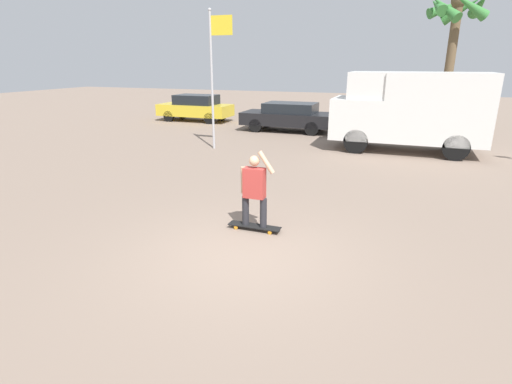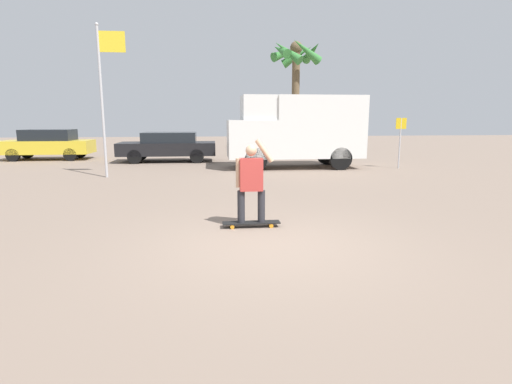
{
  "view_description": "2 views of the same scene",
  "coord_description": "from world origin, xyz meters",
  "px_view_note": "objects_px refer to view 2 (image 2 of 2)",
  "views": [
    {
      "loc": [
        2.46,
        -5.93,
        3.27
      ],
      "look_at": [
        -0.34,
        1.59,
        0.66
      ],
      "focal_mm": 28.0,
      "sensor_mm": 36.0,
      "label": 1
    },
    {
      "loc": [
        -0.93,
        -6.18,
        2.03
      ],
      "look_at": [
        -0.05,
        1.61,
        0.58
      ],
      "focal_mm": 28.0,
      "sensor_mm": 36.0,
      "label": 2
    }
  ],
  "objects_px": {
    "parked_car_yellow": "(48,144)",
    "skateboard": "(251,223)",
    "parked_car_black": "(168,146)",
    "flagpole": "(104,89)",
    "palm_tree_near_van": "(295,63)",
    "person_skateboarder": "(251,179)",
    "camper_van": "(297,129)",
    "street_sign": "(400,136)"
  },
  "relations": [
    {
      "from": "person_skateboarder",
      "to": "parked_car_black",
      "type": "relative_size",
      "value": 0.35
    },
    {
      "from": "person_skateboarder",
      "to": "parked_car_yellow",
      "type": "height_order",
      "value": "person_skateboarder"
    },
    {
      "from": "parked_car_yellow",
      "to": "street_sign",
      "type": "bearing_deg",
      "value": -18.72
    },
    {
      "from": "person_skateboarder",
      "to": "camper_van",
      "type": "distance_m",
      "value": 9.54
    },
    {
      "from": "parked_car_yellow",
      "to": "flagpole",
      "type": "height_order",
      "value": "flagpole"
    },
    {
      "from": "person_skateboarder",
      "to": "street_sign",
      "type": "distance_m",
      "value": 10.9
    },
    {
      "from": "skateboard",
      "to": "person_skateboarder",
      "type": "bearing_deg",
      "value": -180.0
    },
    {
      "from": "parked_car_yellow",
      "to": "skateboard",
      "type": "bearing_deg",
      "value": -57.27
    },
    {
      "from": "palm_tree_near_van",
      "to": "person_skateboarder",
      "type": "bearing_deg",
      "value": -104.26
    },
    {
      "from": "skateboard",
      "to": "street_sign",
      "type": "height_order",
      "value": "street_sign"
    },
    {
      "from": "person_skateboarder",
      "to": "palm_tree_near_van",
      "type": "distance_m",
      "value": 18.95
    },
    {
      "from": "person_skateboarder",
      "to": "parked_car_black",
      "type": "xyz_separation_m",
      "value": [
        -2.75,
        12.11,
        -0.17
      ]
    },
    {
      "from": "camper_van",
      "to": "parked_car_yellow",
      "type": "bearing_deg",
      "value": 158.29
    },
    {
      "from": "camper_van",
      "to": "palm_tree_near_van",
      "type": "bearing_deg",
      "value": 78.88
    },
    {
      "from": "parked_car_yellow",
      "to": "flagpole",
      "type": "bearing_deg",
      "value": -55.74
    },
    {
      "from": "parked_car_yellow",
      "to": "street_sign",
      "type": "height_order",
      "value": "street_sign"
    },
    {
      "from": "parked_car_black",
      "to": "flagpole",
      "type": "bearing_deg",
      "value": -106.85
    },
    {
      "from": "camper_van",
      "to": "flagpole",
      "type": "xyz_separation_m",
      "value": [
        -7.1,
        -2.02,
        1.41
      ]
    },
    {
      "from": "skateboard",
      "to": "parked_car_black",
      "type": "xyz_separation_m",
      "value": [
        -2.76,
        12.11,
        0.66
      ]
    },
    {
      "from": "skateboard",
      "to": "flagpole",
      "type": "relative_size",
      "value": 0.21
    },
    {
      "from": "person_skateboarder",
      "to": "palm_tree_near_van",
      "type": "height_order",
      "value": "palm_tree_near_van"
    },
    {
      "from": "parked_car_black",
      "to": "flagpole",
      "type": "height_order",
      "value": "flagpole"
    },
    {
      "from": "camper_van",
      "to": "parked_car_black",
      "type": "distance_m",
      "value": 6.4
    },
    {
      "from": "parked_car_black",
      "to": "parked_car_yellow",
      "type": "xyz_separation_m",
      "value": [
        -6.06,
        1.61,
        0.03
      ]
    },
    {
      "from": "parked_car_black",
      "to": "parked_car_yellow",
      "type": "bearing_deg",
      "value": 165.16
    },
    {
      "from": "parked_car_black",
      "to": "street_sign",
      "type": "bearing_deg",
      "value": -21.05
    },
    {
      "from": "person_skateboarder",
      "to": "parked_car_black",
      "type": "height_order",
      "value": "person_skateboarder"
    },
    {
      "from": "parked_car_black",
      "to": "flagpole",
      "type": "distance_m",
      "value": 5.74
    },
    {
      "from": "palm_tree_near_van",
      "to": "flagpole",
      "type": "relative_size",
      "value": 1.32
    },
    {
      "from": "person_skateboarder",
      "to": "flagpole",
      "type": "relative_size",
      "value": 0.31
    },
    {
      "from": "person_skateboarder",
      "to": "camper_van",
      "type": "relative_size",
      "value": 0.29
    },
    {
      "from": "skateboard",
      "to": "flagpole",
      "type": "xyz_separation_m",
      "value": [
        -4.28,
        7.06,
        2.94
      ]
    },
    {
      "from": "skateboard",
      "to": "street_sign",
      "type": "bearing_deg",
      "value": 50.2
    },
    {
      "from": "parked_car_yellow",
      "to": "street_sign",
      "type": "relative_size",
      "value": 2.06
    },
    {
      "from": "parked_car_black",
      "to": "parked_car_yellow",
      "type": "relative_size",
      "value": 1.06
    },
    {
      "from": "palm_tree_near_van",
      "to": "flagpole",
      "type": "xyz_separation_m",
      "value": [
        -8.82,
        -10.79,
        -2.35
      ]
    },
    {
      "from": "palm_tree_near_van",
      "to": "flagpole",
      "type": "height_order",
      "value": "palm_tree_near_van"
    },
    {
      "from": "street_sign",
      "to": "parked_car_yellow",
      "type": "bearing_deg",
      "value": 161.28
    },
    {
      "from": "person_skateboarder",
      "to": "camper_van",
      "type": "xyz_separation_m",
      "value": [
        2.81,
        9.08,
        0.7
      ]
    },
    {
      "from": "flagpole",
      "to": "camper_van",
      "type": "bearing_deg",
      "value": 15.91
    },
    {
      "from": "person_skateboarder",
      "to": "parked_car_yellow",
      "type": "bearing_deg",
      "value": 122.73
    },
    {
      "from": "skateboard",
      "to": "street_sign",
      "type": "xyz_separation_m",
      "value": [
        6.97,
        8.37,
        1.26
      ]
    }
  ]
}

